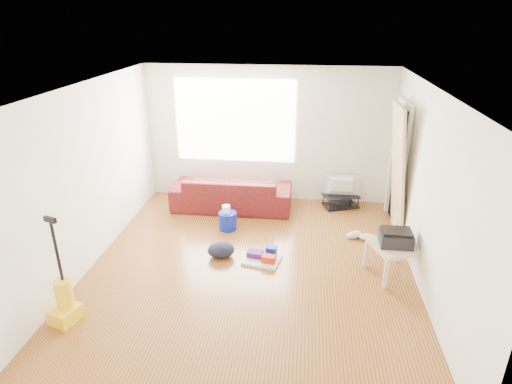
# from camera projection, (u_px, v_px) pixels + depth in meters

# --- Properties ---
(room) EXTENTS (4.51, 5.01, 2.51)m
(room) POSITION_uv_depth(u_px,v_px,m) (257.00, 182.00, 5.71)
(room) COLOR brown
(room) RESTS_ON ground
(sofa) EXTENTS (2.14, 0.84, 0.63)m
(sofa) POSITION_uv_depth(u_px,v_px,m) (232.00, 208.00, 7.91)
(sofa) COLOR #440813
(sofa) RESTS_ON ground
(tv_stand) EXTENTS (0.71, 0.55, 0.23)m
(tv_stand) POSITION_uv_depth(u_px,v_px,m) (341.00, 201.00, 7.89)
(tv_stand) COLOR black
(tv_stand) RESTS_ON ground
(tv) EXTENTS (0.63, 0.08, 0.37)m
(tv) POSITION_uv_depth(u_px,v_px,m) (342.00, 186.00, 7.78)
(tv) COLOR black
(tv) RESTS_ON tv_stand
(side_table) EXTENTS (0.74, 0.74, 0.47)m
(side_table) POSITION_uv_depth(u_px,v_px,m) (394.00, 250.00, 5.75)
(side_table) COLOR tan
(side_table) RESTS_ON ground
(printer) EXTENTS (0.42, 0.32, 0.22)m
(printer) POSITION_uv_depth(u_px,v_px,m) (396.00, 238.00, 5.68)
(printer) COLOR black
(printer) RESTS_ON side_table
(bucket) EXTENTS (0.37, 0.37, 0.30)m
(bucket) POSITION_uv_depth(u_px,v_px,m) (228.00, 229.00, 7.14)
(bucket) COLOR #0A1E9A
(bucket) RESTS_ON ground
(toilet_paper) EXTENTS (0.13, 0.13, 0.12)m
(toilet_paper) POSITION_uv_depth(u_px,v_px,m) (226.00, 217.00, 7.07)
(toilet_paper) COLOR white
(toilet_paper) RESTS_ON bucket
(cleaning_tray) EXTENTS (0.58, 0.50, 0.19)m
(cleaning_tray) POSITION_uv_depth(u_px,v_px,m) (263.00, 257.00, 6.21)
(cleaning_tray) COLOR silver
(cleaning_tray) RESTS_ON ground
(backpack) EXTENTS (0.46, 0.40, 0.22)m
(backpack) POSITION_uv_depth(u_px,v_px,m) (221.00, 256.00, 6.33)
(backpack) COLOR black
(backpack) RESTS_ON ground
(sneakers) EXTENTS (0.52, 0.27, 0.12)m
(sneakers) POSITION_uv_depth(u_px,v_px,m) (361.00, 236.00, 6.78)
(sneakers) COLOR silver
(sneakers) RESTS_ON ground
(vacuum) EXTENTS (0.36, 0.38, 1.31)m
(vacuum) POSITION_uv_depth(u_px,v_px,m) (64.00, 302.00, 4.95)
(vacuum) COLOR yellow
(vacuum) RESTS_ON ground
(door_panel) EXTENTS (0.26, 0.85, 2.12)m
(door_panel) POSITION_uv_depth(u_px,v_px,m) (390.00, 234.00, 6.98)
(door_panel) COLOR tan
(door_panel) RESTS_ON ground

